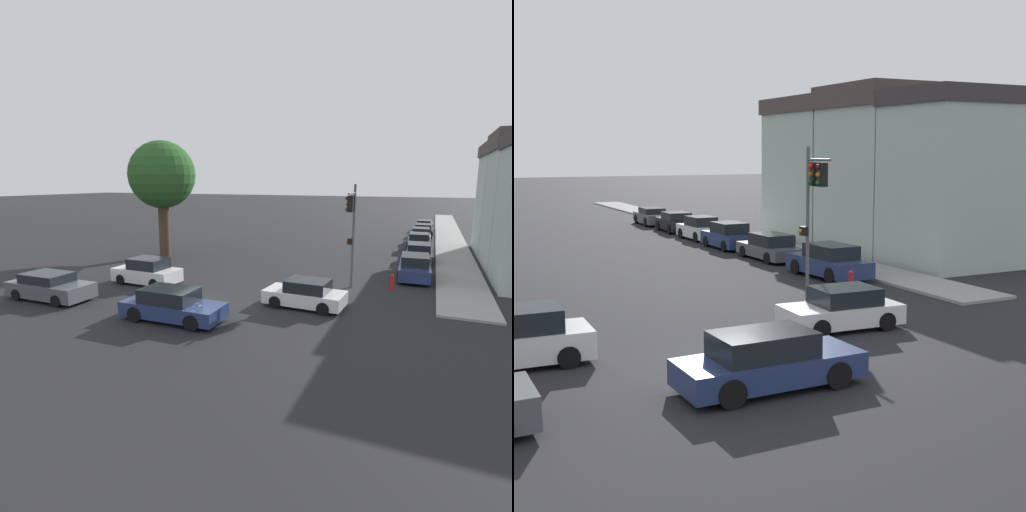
% 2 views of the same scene
% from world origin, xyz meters
% --- Properties ---
extents(ground_plane, '(300.00, 300.00, 0.00)m').
position_xyz_m(ground_plane, '(0.00, 0.00, 0.00)').
color(ground_plane, black).
extents(sidewalk_strip, '(2.78, 60.00, 0.12)m').
position_xyz_m(sidewalk_strip, '(12.41, 32.80, 0.06)').
color(sidewalk_strip, gray).
rests_on(sidewalk_strip, ground_plane).
extents(street_tree, '(5.39, 5.39, 9.33)m').
position_xyz_m(street_tree, '(-9.66, 10.45, 6.54)').
color(street_tree, '#423323').
rests_on(street_tree, ground_plane).
extents(traffic_signal, '(0.55, 1.86, 5.97)m').
position_xyz_m(traffic_signal, '(6.38, 6.12, 4.15)').
color(traffic_signal, '#515456').
rests_on(traffic_signal, ground_plane).
extents(crossing_car_0, '(4.04, 2.06, 1.58)m').
position_xyz_m(crossing_car_0, '(-5.04, 2.45, 0.73)').
color(crossing_car_0, silver).
rests_on(crossing_car_0, ground_plane).
extents(crossing_car_1, '(3.98, 2.11, 1.37)m').
position_xyz_m(crossing_car_1, '(5.06, 1.94, 0.64)').
color(crossing_car_1, silver).
rests_on(crossing_car_1, ground_plane).
extents(crossing_car_2, '(4.69, 2.06, 1.45)m').
position_xyz_m(crossing_car_2, '(0.18, -2.33, 0.69)').
color(crossing_car_2, navy).
rests_on(crossing_car_2, ground_plane).
extents(crossing_car_3, '(4.61, 2.09, 1.40)m').
position_xyz_m(crossing_car_3, '(-7.65, -2.23, 0.67)').
color(crossing_car_3, '#4C5156').
rests_on(crossing_car_3, ground_plane).
extents(parked_car_0, '(2.10, 4.76, 1.56)m').
position_xyz_m(parked_car_0, '(9.73, 10.34, 0.74)').
color(parked_car_0, navy).
rests_on(parked_car_0, ground_plane).
extents(parked_car_1, '(2.01, 4.68, 1.42)m').
position_xyz_m(parked_car_1, '(9.79, 16.48, 0.66)').
color(parked_car_1, '#4C5156').
rests_on(parked_car_1, ground_plane).
extents(parked_car_2, '(2.07, 4.21, 1.59)m').
position_xyz_m(parked_car_2, '(9.58, 21.61, 0.74)').
color(parked_car_2, navy).
rests_on(parked_car_2, ground_plane).
extents(parked_car_3, '(1.96, 4.21, 1.56)m').
position_xyz_m(parked_car_3, '(9.63, 26.40, 0.73)').
color(parked_car_3, silver).
rests_on(parked_car_3, ground_plane).
extents(parked_car_4, '(2.06, 4.43, 1.44)m').
position_xyz_m(parked_car_4, '(9.76, 31.59, 0.70)').
color(parked_car_4, black).
rests_on(parked_car_4, ground_plane).
extents(parked_car_5, '(1.99, 4.73, 1.37)m').
position_xyz_m(parked_car_5, '(9.70, 37.21, 0.67)').
color(parked_car_5, '#4C5156').
rests_on(parked_car_5, ground_plane).
extents(fire_hydrant, '(0.22, 0.22, 0.92)m').
position_xyz_m(fire_hydrant, '(8.70, 6.92, 0.49)').
color(fire_hydrant, red).
rests_on(fire_hydrant, ground_plane).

